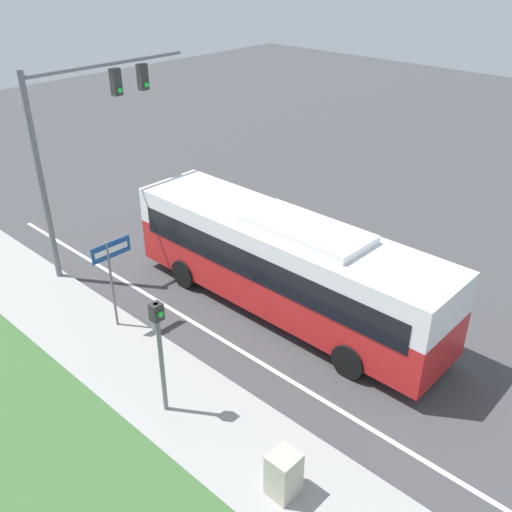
# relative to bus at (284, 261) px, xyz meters

# --- Properties ---
(ground_plane) EXTENTS (80.00, 80.00, 0.00)m
(ground_plane) POSITION_rel_bus_xyz_m (1.13, -2.83, -1.84)
(ground_plane) COLOR #424244
(sidewalk) EXTENTS (2.80, 80.00, 0.12)m
(sidewalk) POSITION_rel_bus_xyz_m (-5.07, -2.83, -1.78)
(sidewalk) COLOR #9E9E99
(sidewalk) RESTS_ON ground_plane
(lane_divider_near) EXTENTS (0.14, 30.00, 0.01)m
(lane_divider_near) POSITION_rel_bus_xyz_m (-2.47, -2.83, -1.83)
(lane_divider_near) COLOR silver
(lane_divider_near) RESTS_ON ground_plane
(bus) EXTENTS (2.72, 11.05, 3.32)m
(bus) POSITION_rel_bus_xyz_m (0.00, 0.00, 0.00)
(bus) COLOR red
(bus) RESTS_ON ground_plane
(signal_gantry) EXTENTS (6.25, 0.41, 7.22)m
(signal_gantry) POSITION_rel_bus_xyz_m (-2.14, 7.11, 3.28)
(signal_gantry) COLOR slate
(signal_gantry) RESTS_ON ground_plane
(pedestrian_signal) EXTENTS (0.28, 0.34, 3.32)m
(pedestrian_signal) POSITION_rel_bus_xyz_m (-5.54, -0.84, 0.41)
(pedestrian_signal) COLOR slate
(pedestrian_signal) RESTS_ON ground_plane
(street_sign) EXTENTS (1.31, 0.08, 3.00)m
(street_sign) POSITION_rel_bus_xyz_m (-4.17, 3.12, 0.30)
(street_sign) COLOR slate
(street_sign) RESTS_ON ground_plane
(utility_cabinet) EXTENTS (0.63, 0.59, 1.10)m
(utility_cabinet) POSITION_rel_bus_xyz_m (-5.42, -4.65, -1.17)
(utility_cabinet) COLOR #B7B29E
(utility_cabinet) RESTS_ON sidewalk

